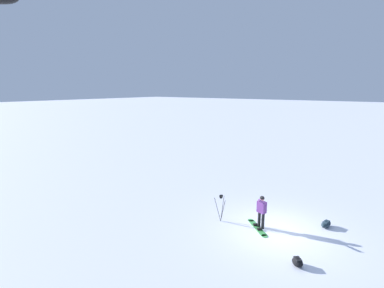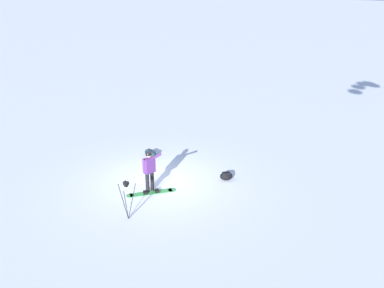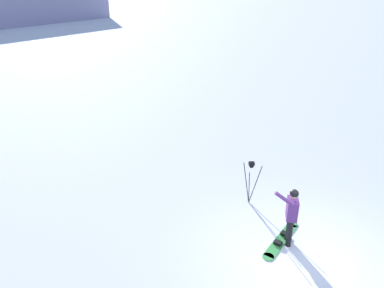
# 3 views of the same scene
# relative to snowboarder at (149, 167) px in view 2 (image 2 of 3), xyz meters

# --- Properties ---
(ground_plane) EXTENTS (300.00, 300.00, 0.00)m
(ground_plane) POSITION_rel_snowboarder_xyz_m (0.70, 0.13, -0.97)
(ground_plane) COLOR white
(snowboarder) EXTENTS (0.46, 0.71, 1.63)m
(snowboarder) POSITION_rel_snowboarder_xyz_m (0.00, 0.00, 0.00)
(snowboarder) COLOR black
(snowboarder) RESTS_ON ground_plane
(snowboard) EXTENTS (1.45, 1.34, 0.10)m
(snowboard) POSITION_rel_snowboarder_xyz_m (-0.11, -0.12, -0.95)
(snowboard) COLOR #3F994C
(snowboard) RESTS_ON ground_plane
(gear_bag_large) EXTENTS (0.60, 0.61, 0.33)m
(gear_bag_large) POSITION_rel_snowboarder_xyz_m (2.30, -1.99, -0.80)
(gear_bag_large) COLOR black
(gear_bag_large) RESTS_ON ground_plane
(camera_tripod) EXTENTS (0.63, 0.51, 1.38)m
(camera_tripod) POSITION_rel_snowboarder_xyz_m (-1.90, -0.54, 0.01)
(camera_tripod) COLOR #262628
(camera_tripod) RESTS_ON ground_plane
(gear_bag_small) EXTENTS (0.48, 0.75, 0.31)m
(gear_bag_small) POSITION_rel_snowboarder_xyz_m (2.51, 1.90, -0.80)
(gear_bag_small) COLOR #192833
(gear_bag_small) RESTS_ON ground_plane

